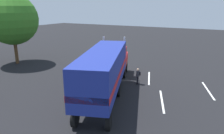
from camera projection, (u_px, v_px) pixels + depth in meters
ground_plane at (117, 75)px, 23.81m from camera, size 120.00×120.00×0.00m
lane_stripe_near at (149, 78)px, 22.82m from camera, size 4.23×1.53×0.01m
lane_stripe_mid at (162, 101)px, 17.26m from camera, size 4.21×1.60×0.01m
lane_stripe_far at (208, 90)px, 19.42m from camera, size 4.23×1.51×0.01m
semi_truck at (106, 67)px, 17.82m from camera, size 14.15×7.19×4.50m
person_bystander at (138, 76)px, 20.80m from camera, size 0.39×0.48×1.63m
tree_left at (12, 19)px, 27.17m from camera, size 6.66×6.66×9.26m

